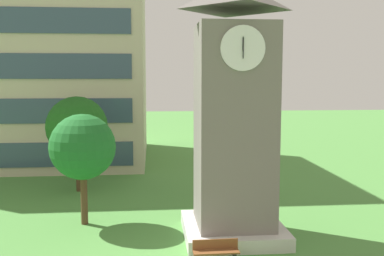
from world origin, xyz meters
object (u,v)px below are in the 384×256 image
(park_bench, at_px, (216,251))
(tree_near_tower, at_px, (77,127))
(clock_tower, at_px, (234,125))
(tree_streetside, at_px, (83,147))

(park_bench, xyz_separation_m, tree_near_tower, (-7.10, 11.60, 3.64))
(park_bench, height_order, tree_near_tower, tree_near_tower)
(clock_tower, bearing_deg, park_bench, -113.22)
(tree_near_tower, relative_size, tree_streetside, 1.11)
(tree_streetside, bearing_deg, park_bench, -41.50)
(tree_near_tower, bearing_deg, park_bench, -58.53)
(clock_tower, bearing_deg, tree_streetside, 161.59)
(park_bench, bearing_deg, tree_streetside, 138.50)
(clock_tower, bearing_deg, tree_near_tower, 133.30)
(tree_near_tower, distance_m, tree_streetside, 6.62)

